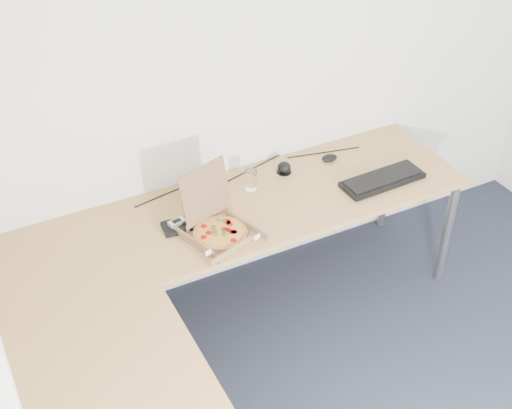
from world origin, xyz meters
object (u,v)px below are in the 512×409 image
drinking_glass (251,180)px  keyboard (382,180)px  wallet (176,227)px  desk (214,283)px  pizza_box (219,229)px

drinking_glass → keyboard: (0.66, -0.27, -0.04)m
keyboard → wallet: 1.15m
drinking_glass → wallet: size_ratio=0.84×
desk → wallet: wallet is taller
pizza_box → drinking_glass: bearing=22.6°
desk → wallet: bearing=91.6°
wallet → keyboard: bearing=-1.0°
drinking_glass → wallet: bearing=-164.0°
desk → keyboard: keyboard is taller
desk → pizza_box: pizza_box is taller
pizza_box → desk: bearing=-137.9°
pizza_box → keyboard: 0.98m
desk → wallet: 0.42m
wallet → pizza_box: bearing=-34.1°
desk → pizza_box: (0.16, 0.28, 0.07)m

